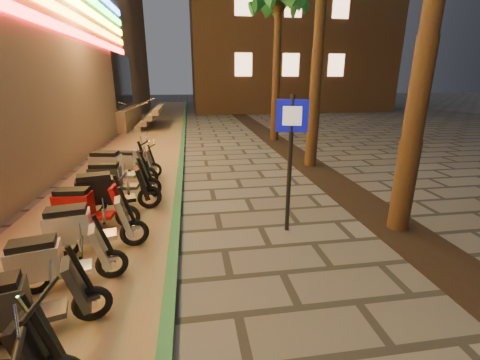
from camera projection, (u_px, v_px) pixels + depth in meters
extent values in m
plane|color=#474442|center=(238.00, 315.00, 4.18)|extent=(120.00, 120.00, 0.00)
cube|color=#8C7251|center=(140.00, 153.00, 13.22)|extent=(3.40, 60.00, 0.01)
cube|color=#266639|center=(182.00, 150.00, 13.45)|extent=(0.18, 60.00, 0.10)
cube|color=black|center=(334.00, 183.00, 9.41)|extent=(1.20, 40.00, 0.02)
cube|color=black|center=(123.00, 81.00, 19.64)|extent=(0.08, 5.00, 3.00)
cube|color=gray|center=(93.00, 118.00, 20.01)|extent=(5.00, 6.00, 1.20)
cube|color=#FF1414|center=(22.00, 11.00, 7.82)|extent=(0.06, 26.00, 0.28)
cube|color=gray|center=(143.00, 124.00, 20.58)|extent=(0.35, 5.00, 0.30)
cube|color=gray|center=(148.00, 119.00, 20.54)|extent=(0.35, 5.00, 0.30)
cube|color=gray|center=(154.00, 114.00, 20.50)|extent=(0.35, 5.00, 0.30)
cube|color=gray|center=(159.00, 109.00, 20.46)|extent=(0.35, 5.00, 0.30)
cylinder|color=silver|center=(130.00, 109.00, 18.31)|extent=(2.09, 0.06, 0.81)
cylinder|color=silver|center=(140.00, 104.00, 22.07)|extent=(2.09, 0.06, 0.81)
cube|color=#FFC28C|center=(243.00, 65.00, 26.12)|extent=(1.40, 0.06, 1.80)
cube|color=#FFC28C|center=(291.00, 65.00, 26.70)|extent=(1.40, 0.06, 1.80)
cube|color=#FFC28C|center=(336.00, 65.00, 27.28)|extent=(1.40, 0.06, 1.80)
cube|color=#FFC28C|center=(244.00, 3.00, 24.76)|extent=(1.40, 0.06, 1.80)
cube|color=#FFC28C|center=(293.00, 5.00, 25.34)|extent=(1.40, 0.06, 1.80)
cube|color=#FFC28C|center=(341.00, 6.00, 25.92)|extent=(1.40, 0.06, 1.80)
cylinder|color=#472D19|center=(419.00, 91.00, 5.76)|extent=(0.40, 0.40, 5.45)
cylinder|color=#472D19|center=(316.00, 81.00, 10.43)|extent=(0.40, 0.40, 5.70)
cylinder|color=#472D19|center=(276.00, 78.00, 15.10)|extent=(0.40, 0.40, 5.95)
sphere|color=#472D19|center=(278.00, 7.00, 14.20)|extent=(0.56, 0.56, 0.56)
cone|color=#1B571F|center=(277.00, 0.00, 14.91)|extent=(2.00, 0.93, 1.52)
cylinder|color=black|center=(290.00, 166.00, 6.13)|extent=(0.09, 0.09, 2.67)
cube|color=#0D0FAA|center=(292.00, 116.00, 5.82)|extent=(0.58, 0.17, 0.59)
cube|color=white|center=(292.00, 116.00, 5.79)|extent=(0.34, 0.10, 0.34)
cube|color=black|center=(37.00, 349.00, 2.89)|extent=(0.30, 0.43, 0.72)
cylinder|color=black|center=(42.00, 330.00, 2.83)|extent=(0.29, 0.09, 0.76)
cylinder|color=black|center=(41.00, 298.00, 2.73)|extent=(0.09, 0.60, 0.05)
torus|color=black|center=(92.00, 303.00, 4.03)|extent=(0.49, 0.22, 0.49)
cylinder|color=silver|center=(92.00, 303.00, 4.03)|extent=(0.15, 0.12, 0.13)
cube|color=#292B2F|center=(43.00, 313.00, 3.81)|extent=(0.58, 0.44, 0.07)
cube|color=#292B2F|center=(77.00, 284.00, 3.88)|extent=(0.34, 0.43, 0.66)
cylinder|color=black|center=(81.00, 270.00, 3.85)|extent=(0.26, 0.13, 0.69)
cylinder|color=black|center=(81.00, 247.00, 3.77)|extent=(0.18, 0.53, 0.04)
cube|color=#292B2F|center=(91.00, 296.00, 3.99)|extent=(0.23, 0.18, 0.06)
torus|color=black|center=(33.00, 279.00, 4.51)|extent=(0.49, 0.20, 0.48)
cylinder|color=silver|center=(33.00, 279.00, 4.51)|extent=(0.15, 0.12, 0.13)
torus|color=black|center=(112.00, 264.00, 4.89)|extent=(0.49, 0.20, 0.48)
cylinder|color=silver|center=(112.00, 264.00, 4.89)|extent=(0.15, 0.12, 0.13)
cube|color=silver|center=(73.00, 269.00, 4.69)|extent=(0.57, 0.43, 0.07)
cube|color=silver|center=(36.00, 261.00, 4.46)|extent=(0.71, 0.49, 0.46)
cube|color=black|center=(32.00, 244.00, 4.38)|extent=(0.63, 0.42, 0.11)
cube|color=silver|center=(100.00, 247.00, 4.74)|extent=(0.33, 0.42, 0.65)
cylinder|color=black|center=(103.00, 235.00, 4.71)|extent=(0.26, 0.12, 0.69)
cylinder|color=black|center=(104.00, 216.00, 4.64)|extent=(0.16, 0.53, 0.04)
cube|color=silver|center=(111.00, 257.00, 4.85)|extent=(0.23, 0.17, 0.06)
torus|color=black|center=(66.00, 243.00, 5.47)|extent=(0.53, 0.20, 0.52)
cylinder|color=silver|center=(66.00, 243.00, 5.47)|extent=(0.16, 0.12, 0.14)
torus|color=black|center=(135.00, 233.00, 5.83)|extent=(0.53, 0.20, 0.52)
cylinder|color=silver|center=(135.00, 233.00, 5.83)|extent=(0.16, 0.12, 0.14)
cube|color=#B0B1B9|center=(100.00, 236.00, 5.63)|extent=(0.60, 0.44, 0.08)
cube|color=#B0B1B9|center=(68.00, 227.00, 5.41)|extent=(0.76, 0.50, 0.50)
cube|color=black|center=(66.00, 211.00, 5.32)|extent=(0.67, 0.43, 0.12)
cube|color=#B0B1B9|center=(124.00, 217.00, 5.68)|extent=(0.34, 0.44, 0.70)
cylinder|color=black|center=(127.00, 206.00, 5.64)|extent=(0.28, 0.12, 0.74)
cylinder|color=black|center=(128.00, 188.00, 5.56)|extent=(0.15, 0.58, 0.04)
cube|color=#B0B1B9|center=(134.00, 227.00, 5.79)|extent=(0.24, 0.18, 0.06)
torus|color=black|center=(72.00, 218.00, 6.45)|extent=(0.51, 0.13, 0.51)
cylinder|color=silver|center=(72.00, 218.00, 6.45)|extent=(0.14, 0.11, 0.14)
torus|color=black|center=(128.00, 216.00, 6.54)|extent=(0.51, 0.13, 0.51)
cylinder|color=silver|center=(128.00, 216.00, 6.54)|extent=(0.14, 0.11, 0.14)
cube|color=#9A0E0F|center=(99.00, 216.00, 6.48)|extent=(0.56, 0.37, 0.08)
cube|color=#9A0E0F|center=(74.00, 205.00, 6.37)|extent=(0.71, 0.42, 0.49)
cube|color=black|center=(72.00, 192.00, 6.28)|extent=(0.63, 0.35, 0.12)
cube|color=#9A0E0F|center=(119.00, 201.00, 6.42)|extent=(0.29, 0.41, 0.69)
cylinder|color=black|center=(121.00, 192.00, 6.37)|extent=(0.27, 0.09, 0.72)
cylinder|color=black|center=(122.00, 177.00, 6.28)|extent=(0.08, 0.57, 0.04)
cube|color=#9A0E0F|center=(127.00, 211.00, 6.50)|extent=(0.22, 0.15, 0.06)
torus|color=black|center=(93.00, 205.00, 7.07)|extent=(0.57, 0.24, 0.56)
cylinder|color=silver|center=(93.00, 205.00, 7.07)|extent=(0.17, 0.14, 0.15)
torus|color=black|center=(150.00, 197.00, 7.52)|extent=(0.57, 0.24, 0.56)
cylinder|color=silver|center=(150.00, 197.00, 7.52)|extent=(0.17, 0.14, 0.15)
cube|color=black|center=(122.00, 199.00, 7.28)|extent=(0.67, 0.50, 0.09)
cube|color=black|center=(96.00, 191.00, 7.01)|extent=(0.84, 0.58, 0.54)
cube|color=black|center=(94.00, 177.00, 6.91)|extent=(0.74, 0.50, 0.13)
cube|color=black|center=(142.00, 183.00, 7.35)|extent=(0.38, 0.49, 0.76)
cylinder|color=black|center=(144.00, 174.00, 7.31)|extent=(0.31, 0.15, 0.80)
cylinder|color=black|center=(145.00, 159.00, 7.23)|extent=(0.20, 0.62, 0.05)
cube|color=black|center=(149.00, 192.00, 7.48)|extent=(0.27, 0.20, 0.06)
torus|color=black|center=(104.00, 189.00, 8.10)|extent=(0.55, 0.12, 0.54)
cylinder|color=silver|center=(104.00, 189.00, 8.10)|extent=(0.15, 0.11, 0.15)
torus|color=black|center=(151.00, 187.00, 8.24)|extent=(0.55, 0.12, 0.54)
cylinder|color=silver|center=(151.00, 187.00, 8.24)|extent=(0.15, 0.11, 0.15)
cube|color=#25282A|center=(127.00, 186.00, 8.16)|extent=(0.59, 0.38, 0.08)
cube|color=#25282A|center=(105.00, 177.00, 8.02)|extent=(0.75, 0.42, 0.52)
cube|color=black|center=(104.00, 166.00, 7.93)|extent=(0.66, 0.36, 0.13)
cube|color=#25282A|center=(144.00, 174.00, 8.11)|extent=(0.29, 0.43, 0.74)
cylinder|color=black|center=(146.00, 166.00, 8.06)|extent=(0.29, 0.08, 0.78)
cylinder|color=black|center=(147.00, 153.00, 7.96)|extent=(0.07, 0.61, 0.05)
cube|color=#25282A|center=(151.00, 182.00, 8.20)|extent=(0.24, 0.15, 0.06)
torus|color=black|center=(105.00, 176.00, 9.09)|extent=(0.59, 0.22, 0.58)
cylinder|color=silver|center=(105.00, 176.00, 9.09)|extent=(0.17, 0.14, 0.16)
torus|color=black|center=(148.00, 177.00, 9.05)|extent=(0.59, 0.22, 0.58)
cylinder|color=silver|center=(148.00, 177.00, 9.05)|extent=(0.17, 0.14, 0.16)
cube|color=silver|center=(126.00, 175.00, 9.06)|extent=(0.67, 0.49, 0.09)
cube|color=silver|center=(106.00, 165.00, 8.99)|extent=(0.85, 0.56, 0.56)
cube|color=black|center=(105.00, 154.00, 8.89)|extent=(0.75, 0.48, 0.13)
cube|color=silver|center=(142.00, 164.00, 8.94)|extent=(0.37, 0.49, 0.79)
cylinder|color=black|center=(144.00, 156.00, 8.87)|extent=(0.32, 0.13, 0.83)
cylinder|color=black|center=(144.00, 143.00, 8.76)|extent=(0.17, 0.65, 0.05)
cube|color=silver|center=(148.00, 172.00, 9.01)|extent=(0.27, 0.20, 0.07)
torus|color=black|center=(124.00, 169.00, 10.03)|extent=(0.47, 0.19, 0.46)
cylinder|color=silver|center=(124.00, 169.00, 10.03)|extent=(0.14, 0.11, 0.12)
torus|color=black|center=(155.00, 170.00, 9.95)|extent=(0.47, 0.19, 0.46)
cylinder|color=silver|center=(155.00, 170.00, 9.95)|extent=(0.14, 0.11, 0.12)
cube|color=#ADAFB6|center=(139.00, 168.00, 9.98)|extent=(0.54, 0.40, 0.07)
cube|color=#ADAFB6|center=(125.00, 161.00, 9.95)|extent=(0.68, 0.47, 0.44)
cube|color=black|center=(124.00, 153.00, 9.87)|extent=(0.60, 0.40, 0.11)
cube|color=#ADAFB6|center=(150.00, 160.00, 9.87)|extent=(0.31, 0.40, 0.62)
cylinder|color=black|center=(151.00, 155.00, 9.81)|extent=(0.25, 0.12, 0.65)
cylinder|color=black|center=(152.00, 146.00, 9.72)|extent=(0.16, 0.51, 0.04)
cube|color=#ADAFB6|center=(154.00, 166.00, 9.92)|extent=(0.22, 0.17, 0.05)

